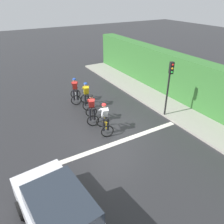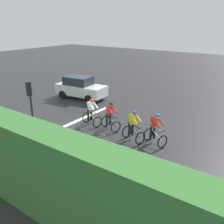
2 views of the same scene
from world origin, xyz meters
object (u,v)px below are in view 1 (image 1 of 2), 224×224
at_px(cyclist_second, 86,96).
at_px(cyclist_mid, 92,109).
at_px(cyclist_lead, 75,91).
at_px(cyclist_fourth, 105,119).
at_px(traffic_light_near_crossing, 169,82).
at_px(car_white, 60,216).

relative_size(cyclist_second, cyclist_mid, 1.00).
relative_size(cyclist_lead, cyclist_fourth, 1.00).
bearing_deg(traffic_light_near_crossing, cyclist_mid, 157.51).
height_order(cyclist_lead, car_white, car_white).
bearing_deg(traffic_light_near_crossing, cyclist_second, 135.27).
bearing_deg(cyclist_mid, cyclist_fourth, -84.85).
distance_m(car_white, traffic_light_near_crossing, 8.76).
xyz_separation_m(cyclist_lead, car_white, (-3.88, -8.52, 0.08)).
height_order(cyclist_second, cyclist_mid, same).
xyz_separation_m(cyclist_fourth, traffic_light_near_crossing, (3.89, -0.36, 1.43)).
height_order(cyclist_mid, cyclist_fourth, same).
bearing_deg(cyclist_second, cyclist_mid, -105.29).
bearing_deg(traffic_light_near_crossing, car_white, -152.86).
bearing_deg(cyclist_second, cyclist_lead, 106.38).
xyz_separation_m(cyclist_mid, traffic_light_near_crossing, (4.00, -1.66, 1.43)).
bearing_deg(car_white, cyclist_mid, 56.59).
distance_m(cyclist_lead, cyclist_mid, 2.91).
relative_size(cyclist_mid, traffic_light_near_crossing, 0.50).
xyz_separation_m(cyclist_second, car_white, (-4.20, -7.42, 0.08)).
relative_size(car_white, traffic_light_near_crossing, 1.27).
xyz_separation_m(car_white, traffic_light_near_crossing, (7.70, 3.95, 1.35)).
bearing_deg(cyclist_lead, car_white, -114.47).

